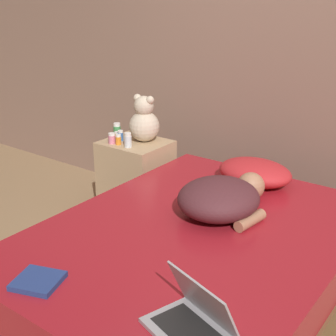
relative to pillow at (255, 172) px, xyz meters
The scene contains 15 objects.
ground_plane 0.94m from the pillow, 87.03° to the right, with size 12.00×12.00×0.00m, color #937551.
wall_back 0.87m from the pillow, 85.87° to the left, with size 8.00×0.06×2.60m.
bed 0.80m from the pillow, 87.03° to the right, with size 1.42×1.92×0.52m.
nightstand 1.01m from the pillow, behind, with size 0.46×0.40×0.61m.
pillow is the anchor object (origin of this frame).
person_lying 0.49m from the pillow, 83.84° to the right, with size 0.48×0.63×0.20m.
laptop 1.42m from the pillow, 71.82° to the right, with size 0.36×0.30×0.21m.
teddy_bear 0.94m from the pillow, behind, with size 0.22×0.22×0.34m.
bottle_pink 1.08m from the pillow, behind, with size 0.05×0.05×0.08m.
bottle_green 1.16m from the pillow, behind, with size 0.06×0.06×0.11m.
bottle_clear 0.94m from the pillow, behind, with size 0.05×0.05×0.10m.
bottle_blue 1.07m from the pillow, behind, with size 0.04×0.04×0.08m.
bottle_amber 1.12m from the pillow, behind, with size 0.04×0.04×0.06m.
bottle_orange 1.03m from the pillow, behind, with size 0.04×0.04×0.07m.
book 1.51m from the pillow, 98.75° to the right, with size 0.23×0.22×0.02m.
Camera 1 is at (1.13, -1.76, 1.65)m, focal length 50.00 mm.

